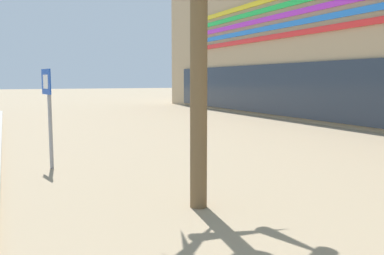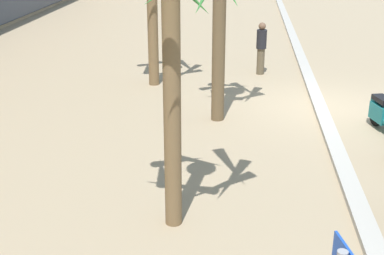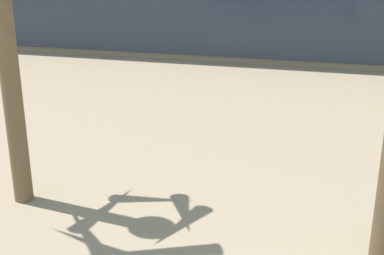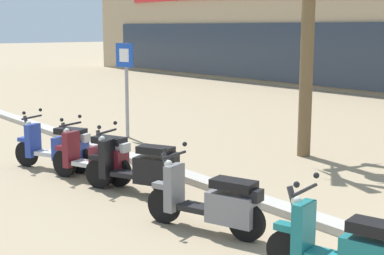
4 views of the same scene
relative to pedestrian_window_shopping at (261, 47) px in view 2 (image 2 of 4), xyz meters
name	(u,v)px [view 2 (image 2 of 4)]	position (x,y,z in m)	size (l,w,h in m)	color
ground_plane	(323,108)	(-3.41, -1.69, -0.94)	(200.00, 200.00, 0.00)	#9E896B
curb_strip	(319,105)	(-3.41, -1.59, -0.88)	(60.00, 0.36, 0.12)	#ADA89E
pedestrian_window_shopping	(261,47)	(0.00, 0.00, 0.00)	(0.34, 0.34, 1.76)	brown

